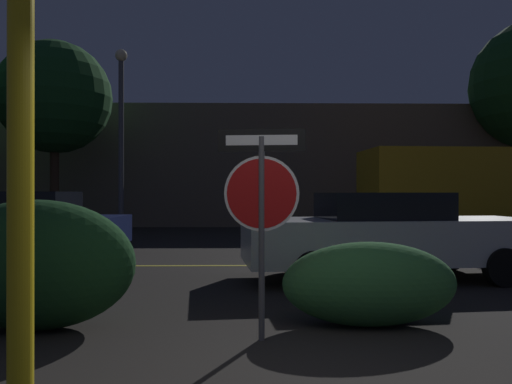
{
  "coord_description": "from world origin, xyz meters",
  "views": [
    {
      "loc": [
        -0.4,
        -3.37,
        1.44
      ],
      "look_at": [
        -0.29,
        3.15,
        1.46
      ],
      "focal_mm": 35.0,
      "sensor_mm": 36.0,
      "label": 1
    }
  ],
  "objects_px": {
    "stop_sign": "(262,192)",
    "hedge_bush_1": "(37,264)",
    "passing_car_2": "(388,235)",
    "yellow_pole_left": "(21,153)",
    "delivery_truck": "(478,188)",
    "passing_car_1": "(28,225)",
    "tree_2": "(55,98)",
    "hedge_bush_2": "(369,284)",
    "street_lamp": "(121,125)"
  },
  "relations": [
    {
      "from": "stop_sign",
      "to": "hedge_bush_1",
      "type": "height_order",
      "value": "stop_sign"
    },
    {
      "from": "passing_car_2",
      "to": "yellow_pole_left",
      "type": "bearing_deg",
      "value": -42.35
    },
    {
      "from": "passing_car_2",
      "to": "delivery_truck",
      "type": "relative_size",
      "value": 0.73
    },
    {
      "from": "passing_car_1",
      "to": "tree_2",
      "type": "bearing_deg",
      "value": 18.59
    },
    {
      "from": "hedge_bush_2",
      "to": "passing_car_1",
      "type": "bearing_deg",
      "value": 136.95
    },
    {
      "from": "passing_car_1",
      "to": "tree_2",
      "type": "xyz_separation_m",
      "value": [
        -2.14,
        7.11,
        4.2
      ]
    },
    {
      "from": "stop_sign",
      "to": "delivery_truck",
      "type": "height_order",
      "value": "delivery_truck"
    },
    {
      "from": "yellow_pole_left",
      "to": "delivery_truck",
      "type": "bearing_deg",
      "value": 54.91
    },
    {
      "from": "hedge_bush_1",
      "to": "delivery_truck",
      "type": "bearing_deg",
      "value": 47.15
    },
    {
      "from": "stop_sign",
      "to": "yellow_pole_left",
      "type": "relative_size",
      "value": 0.61
    },
    {
      "from": "hedge_bush_1",
      "to": "delivery_truck",
      "type": "xyz_separation_m",
      "value": [
        9.5,
        10.24,
        0.91
      ]
    },
    {
      "from": "stop_sign",
      "to": "tree_2",
      "type": "relative_size",
      "value": 0.3
    },
    {
      "from": "stop_sign",
      "to": "street_lamp",
      "type": "relative_size",
      "value": 0.35
    },
    {
      "from": "yellow_pole_left",
      "to": "tree_2",
      "type": "xyz_separation_m",
      "value": [
        -5.62,
        15.15,
        3.24
      ]
    },
    {
      "from": "stop_sign",
      "to": "delivery_truck",
      "type": "bearing_deg",
      "value": 61.75
    },
    {
      "from": "passing_car_2",
      "to": "street_lamp",
      "type": "height_order",
      "value": "street_lamp"
    },
    {
      "from": "passing_car_1",
      "to": "delivery_truck",
      "type": "height_order",
      "value": "delivery_truck"
    },
    {
      "from": "delivery_truck",
      "to": "street_lamp",
      "type": "height_order",
      "value": "street_lamp"
    },
    {
      "from": "hedge_bush_1",
      "to": "tree_2",
      "type": "xyz_separation_m",
      "value": [
        -4.82,
        13.01,
        4.25
      ]
    },
    {
      "from": "tree_2",
      "to": "hedge_bush_2",
      "type": "bearing_deg",
      "value": -57.07
    },
    {
      "from": "stop_sign",
      "to": "hedge_bush_1",
      "type": "distance_m",
      "value": 2.53
    },
    {
      "from": "yellow_pole_left",
      "to": "passing_car_2",
      "type": "distance_m",
      "value": 6.44
    },
    {
      "from": "hedge_bush_1",
      "to": "passing_car_1",
      "type": "height_order",
      "value": "passing_car_1"
    },
    {
      "from": "hedge_bush_1",
      "to": "passing_car_2",
      "type": "height_order",
      "value": "passing_car_2"
    },
    {
      "from": "yellow_pole_left",
      "to": "hedge_bush_2",
      "type": "height_order",
      "value": "yellow_pole_left"
    },
    {
      "from": "delivery_truck",
      "to": "tree_2",
      "type": "relative_size",
      "value": 0.99
    },
    {
      "from": "delivery_truck",
      "to": "street_lamp",
      "type": "relative_size",
      "value": 1.17
    },
    {
      "from": "yellow_pole_left",
      "to": "passing_car_2",
      "type": "xyz_separation_m",
      "value": [
        3.78,
        5.12,
        -0.96
      ]
    },
    {
      "from": "delivery_truck",
      "to": "street_lamp",
      "type": "distance_m",
      "value": 11.35
    },
    {
      "from": "hedge_bush_2",
      "to": "delivery_truck",
      "type": "relative_size",
      "value": 0.27
    },
    {
      "from": "tree_2",
      "to": "stop_sign",
      "type": "bearing_deg",
      "value": -61.84
    },
    {
      "from": "yellow_pole_left",
      "to": "delivery_truck",
      "type": "height_order",
      "value": "yellow_pole_left"
    },
    {
      "from": "yellow_pole_left",
      "to": "street_lamp",
      "type": "height_order",
      "value": "street_lamp"
    },
    {
      "from": "hedge_bush_1",
      "to": "passing_car_1",
      "type": "distance_m",
      "value": 6.48
    },
    {
      "from": "passing_car_1",
      "to": "street_lamp",
      "type": "bearing_deg",
      "value": -11.34
    },
    {
      "from": "yellow_pole_left",
      "to": "delivery_truck",
      "type": "distance_m",
      "value": 15.13
    },
    {
      "from": "passing_car_2",
      "to": "tree_2",
      "type": "bearing_deg",
      "value": -142.76
    },
    {
      "from": "stop_sign",
      "to": "hedge_bush_1",
      "type": "bearing_deg",
      "value": 175.37
    },
    {
      "from": "delivery_truck",
      "to": "passing_car_2",
      "type": "bearing_deg",
      "value": -37.07
    },
    {
      "from": "stop_sign",
      "to": "tree_2",
      "type": "bearing_deg",
      "value": 123.67
    },
    {
      "from": "yellow_pole_left",
      "to": "hedge_bush_2",
      "type": "distance_m",
      "value": 3.75
    },
    {
      "from": "tree_2",
      "to": "street_lamp",
      "type": "bearing_deg",
      "value": -42.12
    },
    {
      "from": "passing_car_1",
      "to": "passing_car_2",
      "type": "relative_size",
      "value": 0.87
    },
    {
      "from": "hedge_bush_1",
      "to": "passing_car_2",
      "type": "bearing_deg",
      "value": 33.05
    },
    {
      "from": "delivery_truck",
      "to": "tree_2",
      "type": "distance_m",
      "value": 14.96
    },
    {
      "from": "passing_car_1",
      "to": "passing_car_2",
      "type": "distance_m",
      "value": 7.83
    },
    {
      "from": "yellow_pole_left",
      "to": "street_lamp",
      "type": "distance_m",
      "value": 12.7
    },
    {
      "from": "yellow_pole_left",
      "to": "delivery_truck",
      "type": "xyz_separation_m",
      "value": [
        8.7,
        12.38,
        -0.1
      ]
    },
    {
      "from": "tree_2",
      "to": "passing_car_1",
      "type": "bearing_deg",
      "value": -73.25
    },
    {
      "from": "hedge_bush_1",
      "to": "hedge_bush_2",
      "type": "height_order",
      "value": "hedge_bush_1"
    }
  ]
}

